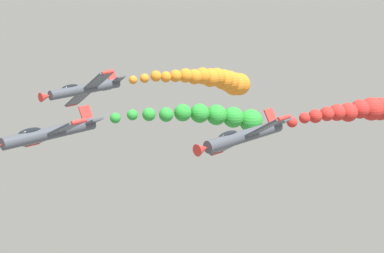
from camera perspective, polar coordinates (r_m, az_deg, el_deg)
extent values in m
cylinder|color=#474C56|center=(56.95, -12.66, -0.60)|extent=(1.47, 9.00, 1.47)
cube|color=#474C56|center=(57.13, -12.29, -0.61)|extent=(8.37, 1.90, 4.14)
cylinder|color=red|center=(53.15, -10.13, 0.43)|extent=(0.48, 1.40, 0.48)
cylinder|color=red|center=(61.20, -14.16, -1.52)|extent=(0.48, 1.40, 0.48)
cube|color=#474C56|center=(58.94, -9.33, 0.23)|extent=(3.50, 1.20, 1.81)
cube|color=red|center=(59.08, -9.50, 1.10)|extent=(0.82, 1.10, 1.50)
ellipsoid|color=black|center=(56.18, -14.38, -0.49)|extent=(1.02, 2.20, 0.98)
sphere|color=green|center=(60.42, -6.91, 0.76)|extent=(1.02, 1.02, 1.02)
sphere|color=green|center=(61.48, -5.38, 1.05)|extent=(1.07, 1.07, 1.07)
sphere|color=green|center=(62.65, -3.89, 1.09)|extent=(1.33, 1.33, 1.33)
sphere|color=green|center=(63.71, -2.33, 1.08)|extent=(1.48, 1.48, 1.48)
sphere|color=green|center=(64.77, -0.84, 1.25)|extent=(1.80, 1.80, 1.80)
sphere|color=green|center=(65.83, 0.70, 1.20)|extent=(2.02, 2.02, 2.02)
sphere|color=green|center=(66.92, 2.22, 1.05)|extent=(2.19, 2.19, 2.19)
sphere|color=green|center=(68.03, 3.73, 0.83)|extent=(2.25, 2.25, 2.25)
sphere|color=green|center=(69.09, 5.31, 0.51)|extent=(2.55, 2.55, 2.55)
cylinder|color=#474C56|center=(55.51, 4.75, -0.86)|extent=(1.52, 9.00, 1.52)
cone|color=red|center=(52.05, 0.93, -2.02)|extent=(1.44, 1.20, 1.44)
cube|color=#474C56|center=(55.78, 5.07, -0.87)|extent=(7.83, 1.90, 5.13)
cylinder|color=red|center=(52.66, 8.24, 0.77)|extent=(0.50, 1.40, 0.50)
cylinder|color=red|center=(59.10, 2.25, -2.33)|extent=(0.50, 1.40, 0.50)
cube|color=#474C56|center=(58.40, 7.41, 0.00)|extent=(3.29, 1.20, 2.21)
cube|color=red|center=(58.56, 7.13, 0.85)|extent=(0.98, 1.10, 1.42)
ellipsoid|color=black|center=(54.31, 3.27, -0.77)|extent=(1.05, 2.20, 1.02)
sphere|color=red|center=(60.47, 8.98, 0.39)|extent=(1.02, 1.02, 1.02)
sphere|color=red|center=(61.60, 10.09, 0.77)|extent=(1.08, 1.08, 1.08)
sphere|color=red|center=(62.92, 11.02, 0.92)|extent=(1.37, 1.37, 1.37)
sphere|color=red|center=(64.15, 12.03, 1.12)|extent=(1.46, 1.46, 1.46)
sphere|color=red|center=(65.49, 12.91, 1.24)|extent=(1.72, 1.72, 1.72)
sphere|color=red|center=(66.78, 13.87, 1.25)|extent=(1.98, 1.98, 1.98)
sphere|color=red|center=(67.95, 14.87, 1.53)|extent=(2.01, 2.01, 2.01)
sphere|color=red|center=(69.22, 15.84, 1.53)|extent=(2.46, 2.46, 2.46)
sphere|color=red|center=(70.66, 16.57, 1.52)|extent=(2.44, 2.44, 2.44)
cylinder|color=#474C56|center=(72.80, -9.57, 3.34)|extent=(1.53, 9.00, 1.53)
cone|color=red|center=(70.25, -13.04, 2.64)|extent=(1.45, 1.20, 1.45)
cube|color=#474C56|center=(72.99, -9.28, 3.32)|extent=(7.75, 1.90, 5.26)
cylinder|color=red|center=(69.33, -7.62, 4.85)|extent=(0.50, 1.40, 0.50)
cylinder|color=red|center=(76.75, -10.77, 1.94)|extent=(0.50, 1.40, 0.50)
cube|color=#474C56|center=(75.00, -7.03, 3.88)|extent=(3.26, 1.20, 2.26)
cube|color=red|center=(75.30, -7.21, 4.52)|extent=(1.01, 1.10, 1.41)
ellipsoid|color=black|center=(72.01, -10.90, 3.46)|extent=(1.05, 2.20, 1.03)
sphere|color=orange|center=(76.70, -5.32, 4.19)|extent=(1.03, 1.03, 1.03)
sphere|color=orange|center=(77.91, -4.29, 4.34)|extent=(1.15, 1.15, 1.15)
sphere|color=orange|center=(79.09, -3.26, 4.55)|extent=(1.38, 1.38, 1.38)
sphere|color=orange|center=(80.53, -2.36, 4.48)|extent=(1.40, 1.40, 1.40)
sphere|color=orange|center=(81.95, -1.50, 4.57)|extent=(1.61, 1.61, 1.61)
sphere|color=orange|center=(83.29, -0.59, 4.60)|extent=(1.88, 1.88, 1.88)
sphere|color=orange|center=(84.81, 0.21, 4.50)|extent=(2.05, 2.05, 2.05)
sphere|color=orange|center=(86.37, 0.94, 4.57)|extent=(2.28, 2.28, 2.28)
sphere|color=orange|center=(87.99, 1.66, 4.41)|extent=(2.60, 2.60, 2.60)
sphere|color=orange|center=(89.76, 2.23, 4.45)|extent=(2.63, 2.63, 2.63)
sphere|color=orange|center=(91.52, 2.83, 4.24)|extent=(2.93, 2.93, 2.93)
sphere|color=orange|center=(93.42, 3.33, 4.08)|extent=(3.16, 3.16, 3.16)
sphere|color=orange|center=(95.34, 3.82, 3.84)|extent=(3.46, 3.46, 3.46)
sphere|color=orange|center=(97.22, 4.27, 3.81)|extent=(3.41, 3.41, 3.41)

